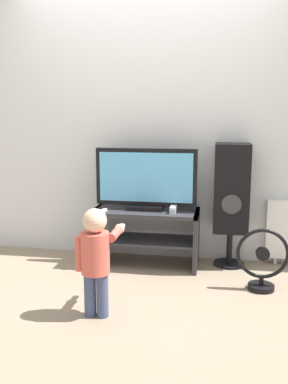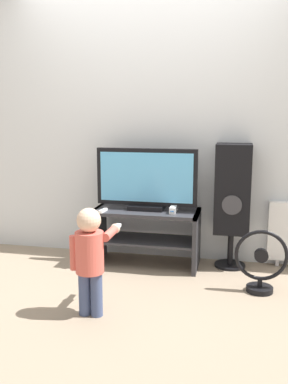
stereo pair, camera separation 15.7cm
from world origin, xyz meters
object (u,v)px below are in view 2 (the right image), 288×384
object	(u,v)px
television	(147,180)
speaker_tower	(233,191)
game_console	(174,209)
remote_primary	(103,211)
child	(90,253)
floor_fan	(261,264)

from	to	relation	value
television	speaker_tower	world-z (taller)	speaker_tower
game_console	remote_primary	size ratio (longest dim) A/B	1.41
remote_primary	child	distance (m)	0.91
game_console	floor_fan	bearing A→B (deg)	-26.57
remote_primary	child	bearing A→B (deg)	-77.50
television	remote_primary	bearing A→B (deg)	-153.12
remote_primary	child	world-z (taller)	child
television	game_console	world-z (taller)	television
game_console	child	world-z (taller)	child
game_console	floor_fan	distance (m)	0.88
game_console	child	bearing A→B (deg)	-112.06
game_console	child	distance (m)	1.09
child	floor_fan	world-z (taller)	child
child	speaker_tower	world-z (taller)	speaker_tower
television	remote_primary	size ratio (longest dim) A/B	6.75
child	floor_fan	size ratio (longest dim) A/B	1.52
child	floor_fan	xyz separation A→B (m)	(1.14, 0.64, -0.22)
child	remote_primary	bearing A→B (deg)	102.50
speaker_tower	child	bearing A→B (deg)	-127.98
television	child	xyz separation A→B (m)	(-0.15, -1.06, -0.33)
game_console	speaker_tower	distance (m)	0.54
television	game_console	xyz separation A→B (m)	(0.25, -0.06, -0.24)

